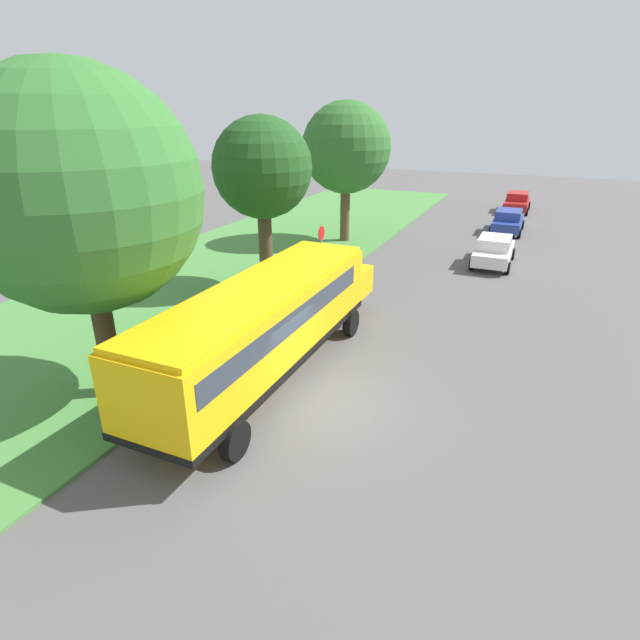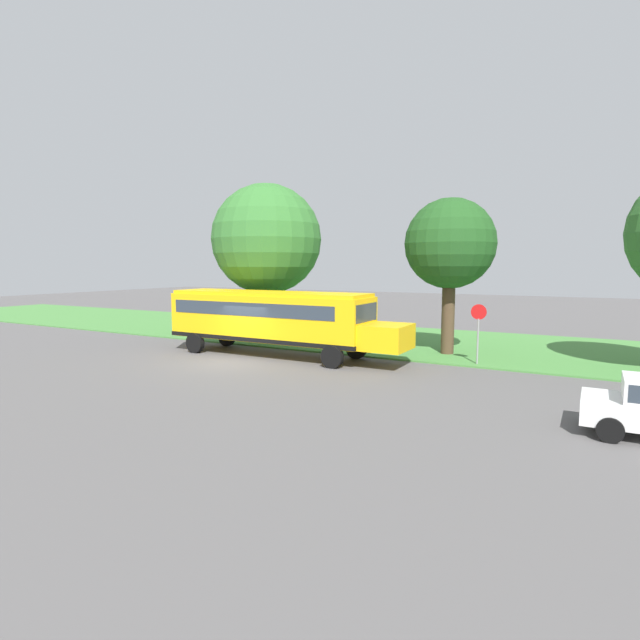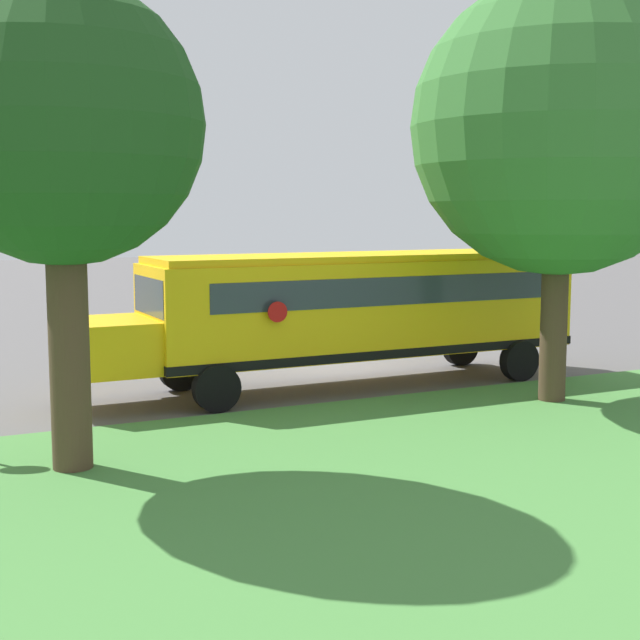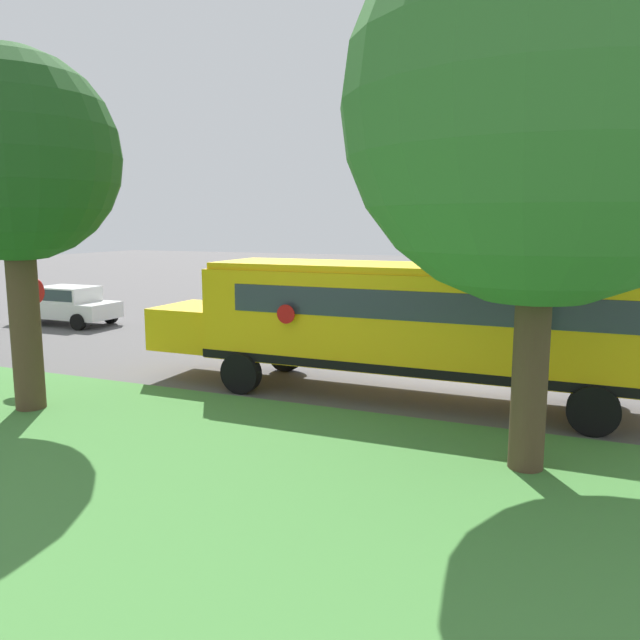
# 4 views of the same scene
# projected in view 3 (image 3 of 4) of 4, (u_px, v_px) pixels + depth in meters

# --- Properties ---
(ground_plane) EXTENTS (120.00, 120.00, 0.00)m
(ground_plane) POSITION_uv_depth(u_px,v_px,m) (339.00, 368.00, 23.71)
(ground_plane) COLOR #565454
(grass_verge) EXTENTS (12.00, 80.00, 0.08)m
(grass_verge) POSITION_uv_depth(u_px,v_px,m) (616.00, 460.00, 14.80)
(grass_verge) COLOR #47843D
(grass_verge) RESTS_ON ground
(school_bus) EXTENTS (2.85, 12.42, 3.16)m
(school_bus) POSITION_uv_depth(u_px,v_px,m) (354.00, 306.00, 21.14)
(school_bus) COLOR yellow
(school_bus) RESTS_ON ground
(oak_tree_beside_bus) EXTENTS (6.27, 6.27, 9.06)m
(oak_tree_beside_bus) POSITION_uv_depth(u_px,v_px,m) (564.00, 126.00, 18.62)
(oak_tree_beside_bus) COLOR #4C3826
(oak_tree_beside_bus) RESTS_ON ground
(oak_tree_roadside_mid) EXTENTS (4.40, 4.40, 7.69)m
(oak_tree_roadside_mid) POSITION_uv_depth(u_px,v_px,m) (55.00, 124.00, 13.48)
(oak_tree_roadside_mid) COLOR #4C3826
(oak_tree_roadside_mid) RESTS_ON ground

